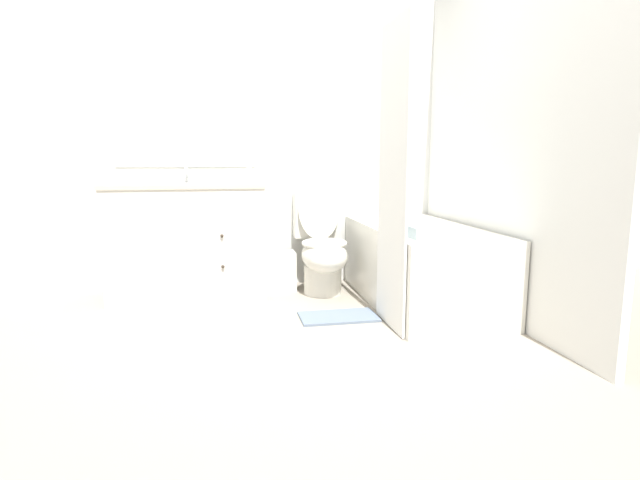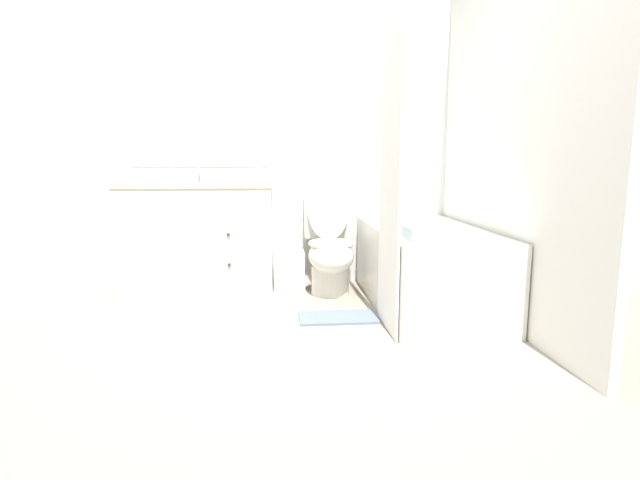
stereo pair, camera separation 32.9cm
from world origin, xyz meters
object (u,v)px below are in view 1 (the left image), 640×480
soap_dispenser (249,175)px  toilet (322,248)px  bathtub (419,264)px  bath_mat (338,317)px  sink_faucet (187,178)px  wastebasket (280,271)px  tissue_box (213,178)px  bath_towel_folded (431,231)px  vanity_cabinet (188,240)px  hand_towel_folded (121,180)px

soap_dispenser → toilet: bearing=-15.3°
bathtub → bath_mat: bearing=-159.4°
sink_faucet → bath_mat: 1.64m
sink_faucet → wastebasket: size_ratio=0.46×
sink_faucet → toilet: size_ratio=0.16×
bathtub → tissue_box: size_ratio=12.12×
soap_dispenser → bath_towel_folded: size_ratio=0.46×
sink_faucet → vanity_cabinet: bearing=-90.0°
hand_towel_folded → bath_towel_folded: 2.15m
bath_towel_folded → bath_mat: bath_towel_folded is taller
bath_mat → hand_towel_folded: bearing=157.9°
toilet → wastebasket: toilet is taller
bathtub → bath_mat: (-0.67, -0.25, -0.28)m
vanity_cabinet → bathtub: size_ratio=0.75×
wastebasket → bath_towel_folded: 1.43m
toilet → bathtub: bearing=-33.0°
bathtub → wastebasket: bathtub is taller
wastebasket → hand_towel_folded: size_ratio=1.30×
wastebasket → hand_towel_folded: bearing=-168.0°
soap_dispenser → bath_mat: soap_dispenser is taller
hand_towel_folded → bath_towel_folded: bearing=-22.9°
wastebasket → bath_towel_folded: bearing=-52.2°
sink_faucet → bath_mat: sink_faucet is taller
vanity_cabinet → sink_faucet: sink_faucet is taller
wastebasket → soap_dispenser: bearing=179.8°
toilet → wastebasket: size_ratio=2.89×
sink_faucet → bathtub: 1.92m
wastebasket → soap_dispenser: size_ratio=2.34×
wastebasket → soap_dispenser: (-0.23, 0.00, 0.77)m
sink_faucet → wastebasket: sink_faucet is taller
sink_faucet → toilet: bearing=-14.3°
bathtub → hand_towel_folded: size_ratio=6.50×
hand_towel_folded → bath_mat: bearing=-22.1°
bathtub → bath_mat: 0.77m
tissue_box → hand_towel_folded: tissue_box is taller
tissue_box → bath_towel_folded: bearing=-39.4°
bath_mat → soap_dispenser: bearing=122.8°
hand_towel_folded → soap_dispenser: bearing=15.0°
toilet → tissue_box: tissue_box is taller
sink_faucet → bath_towel_folded: sink_faucet is taller
bath_mat → toilet: bearing=88.4°
wastebasket → bath_mat: (0.30, -0.82, -0.15)m
toilet → bath_mat: 0.76m
sink_faucet → bathtub: bearing=-22.2°
wastebasket → bath_mat: bearing=-69.9°
hand_towel_folded → bath_mat: 1.79m
sink_faucet → bath_mat: (1.01, -0.93, -0.90)m
vanity_cabinet → bath_mat: 1.34m
wastebasket → tissue_box: tissue_box is taller
hand_towel_folded → bath_mat: hand_towel_folded is taller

